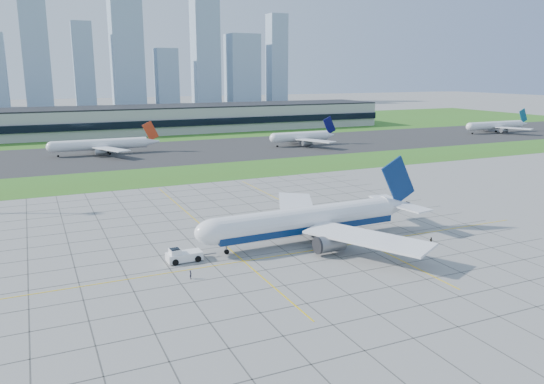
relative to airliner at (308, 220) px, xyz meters
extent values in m
plane|color=gray|center=(-7.22, -3.78, -4.67)|extent=(1400.00, 1400.00, 0.00)
cube|color=#3A691E|center=(-7.22, 86.22, -4.65)|extent=(700.00, 35.00, 0.04)
cube|color=#383838|center=(-7.22, 141.22, -4.64)|extent=(700.00, 75.00, 0.04)
cube|color=#3A691E|center=(-7.22, 251.22, -4.65)|extent=(700.00, 145.00, 0.04)
cube|color=#474744|center=(-55.22, 6.22, -4.65)|extent=(0.18, 130.00, 0.02)
cube|color=#474744|center=(-47.22, 6.22, -4.65)|extent=(0.18, 130.00, 0.02)
cube|color=#474744|center=(-39.22, 6.22, -4.65)|extent=(0.18, 130.00, 0.02)
cube|color=#474744|center=(-31.22, 6.22, -4.65)|extent=(0.18, 130.00, 0.02)
cube|color=#474744|center=(-23.22, 6.22, -4.65)|extent=(0.18, 130.00, 0.02)
cube|color=#474744|center=(-15.22, 6.22, -4.65)|extent=(0.18, 130.00, 0.02)
cube|color=#474744|center=(-7.22, 6.22, -4.65)|extent=(0.18, 130.00, 0.02)
cube|color=#474744|center=(0.78, 6.22, -4.65)|extent=(0.18, 130.00, 0.02)
cube|color=#474744|center=(8.78, 6.22, -4.65)|extent=(0.18, 130.00, 0.02)
cube|color=#474744|center=(16.78, 6.22, -4.65)|extent=(0.18, 130.00, 0.02)
cube|color=#474744|center=(24.78, 6.22, -4.65)|extent=(0.18, 130.00, 0.02)
cube|color=#474744|center=(32.78, 6.22, -4.65)|extent=(0.18, 130.00, 0.02)
cube|color=#474744|center=(40.78, 6.22, -4.65)|extent=(0.18, 130.00, 0.02)
cube|color=#474744|center=(-7.22, -43.78, -4.65)|extent=(110.00, 0.18, 0.02)
cube|color=#474744|center=(-7.22, -35.78, -4.65)|extent=(110.00, 0.18, 0.02)
cube|color=#474744|center=(-7.22, -27.78, -4.65)|extent=(110.00, 0.18, 0.02)
cube|color=#474744|center=(-7.22, -19.78, -4.65)|extent=(110.00, 0.18, 0.02)
cube|color=#474744|center=(-7.22, -11.78, -4.65)|extent=(110.00, 0.18, 0.02)
cube|color=#474744|center=(-7.22, -3.78, -4.65)|extent=(110.00, 0.18, 0.02)
cube|color=#474744|center=(-7.22, 4.22, -4.65)|extent=(110.00, 0.18, 0.02)
cube|color=#474744|center=(-7.22, 12.22, -4.65)|extent=(110.00, 0.18, 0.02)
cube|color=#474744|center=(-7.22, 20.22, -4.65)|extent=(110.00, 0.18, 0.02)
cube|color=#474744|center=(-7.22, 28.22, -4.65)|extent=(110.00, 0.18, 0.02)
cube|color=#474744|center=(-7.22, 36.22, -4.65)|extent=(110.00, 0.18, 0.02)
cube|color=#474744|center=(-7.22, 44.22, -4.65)|extent=(110.00, 0.18, 0.02)
cube|color=#474744|center=(-7.22, 52.22, -4.65)|extent=(110.00, 0.18, 0.02)
cube|color=#474744|center=(-7.22, 60.22, -4.65)|extent=(110.00, 0.18, 0.02)
cube|color=yellow|center=(-7.22, -5.78, -4.65)|extent=(120.00, 0.25, 0.03)
cube|color=yellow|center=(-17.22, 16.22, -4.65)|extent=(0.25, 100.00, 0.03)
cube|color=yellow|center=(10.78, 16.22, -4.65)|extent=(0.25, 100.00, 0.03)
cube|color=#B7B7B2|center=(32.78, 226.22, 2.83)|extent=(260.00, 42.00, 15.00)
cube|color=black|center=(32.78, 204.72, 2.33)|extent=(260.00, 1.00, 4.00)
cube|color=black|center=(32.78, 226.22, 10.73)|extent=(260.00, 42.00, 0.80)
cube|color=#91A8BE|center=(-39.22, 516.22, 54.33)|extent=(26.00, 23.40, 118.00)
cube|color=#91A8BE|center=(6.78, 516.22, 39.33)|extent=(20.00, 18.00, 88.00)
cube|color=#91A8BE|center=(52.78, 516.22, 70.33)|extent=(33.00, 29.70, 150.00)
cube|color=#91A8BE|center=(95.78, 516.22, 26.33)|extent=(24.00, 21.60, 62.00)
cube|color=#91A8BE|center=(142.78, 516.22, 59.33)|extent=(29.00, 26.10, 128.00)
cube|color=#91A8BE|center=(188.78, 516.22, 35.33)|extent=(36.00, 32.40, 80.00)
cube|color=#91A8BE|center=(234.78, 516.22, 47.83)|extent=(22.00, 19.80, 105.00)
cylinder|color=white|center=(-0.37, -0.01, 0.37)|extent=(41.48, 6.50, 5.39)
cube|color=navy|center=(-0.37, -0.01, -1.34)|extent=(41.47, 6.14, 1.44)
ellipsoid|color=white|center=(-21.04, -0.56, 0.37)|extent=(8.77, 5.62, 5.39)
cube|color=black|center=(-23.02, -0.62, 0.82)|extent=(2.05, 2.93, 0.54)
cone|color=white|center=(23.44, 0.63, 0.64)|extent=(7.33, 5.31, 5.12)
cube|color=navy|center=(23.89, 0.64, 6.66)|extent=(9.81, 0.71, 11.47)
cube|color=white|center=(4.63, 14.51, -0.53)|extent=(17.80, 26.26, 0.87)
cube|color=white|center=(5.40, -14.24, -0.53)|extent=(18.82, 26.06, 0.87)
cylinder|color=slate|center=(-0.63, 9.42, -2.33)|extent=(5.93, 3.57, 3.42)
cylinder|color=slate|center=(-0.12, -9.44, -2.33)|extent=(5.93, 3.57, 3.42)
cylinder|color=gray|center=(-18.79, -0.50, -3.50)|extent=(0.33, 0.33, 2.34)
cylinder|color=black|center=(-18.79, -0.50, -4.17)|extent=(1.00, 0.48, 0.99)
cylinder|color=black|center=(4.04, 2.99, -4.08)|extent=(1.20, 1.11, 1.17)
cylinder|color=black|center=(4.20, -2.76, -4.08)|extent=(1.20, 1.11, 1.17)
cube|color=white|center=(-27.58, -0.95, -3.66)|extent=(6.78, 3.30, 1.56)
cube|color=white|center=(-29.36, -1.00, -2.55)|extent=(2.07, 2.51, 1.23)
cube|color=black|center=(-29.36, -1.00, -2.32)|extent=(1.84, 2.28, 0.78)
cube|color=gray|center=(-22.78, -0.82, -4.00)|extent=(3.35, 0.29, 0.20)
cylinder|color=black|center=(-29.85, 0.44, -4.05)|extent=(1.24, 0.59, 1.23)
cylinder|color=black|center=(-29.77, -2.46, -4.05)|extent=(1.24, 0.59, 1.23)
cylinder|color=black|center=(-25.38, 0.56, -4.05)|extent=(1.24, 0.59, 1.23)
cylinder|color=black|center=(-25.31, -2.34, -4.05)|extent=(1.24, 0.59, 1.23)
imported|color=black|center=(-29.00, -10.23, -3.87)|extent=(0.55, 0.68, 1.60)
imported|color=black|center=(22.86, -12.72, -3.89)|extent=(0.96, 0.93, 1.55)
cylinder|color=white|center=(-24.46, 147.09, -0.17)|extent=(40.08, 4.80, 4.80)
cube|color=red|center=(-2.20, 147.09, 4.83)|extent=(7.46, 0.40, 9.15)
cube|color=white|center=(-21.68, 158.09, -0.97)|extent=(13.89, 20.66, 0.40)
cube|color=white|center=(-21.68, 136.09, -0.97)|extent=(13.89, 20.66, 0.40)
cylinder|color=black|center=(-21.12, 149.29, -4.17)|extent=(1.00, 1.00, 1.00)
cylinder|color=black|center=(-21.12, 144.89, -4.17)|extent=(1.00, 1.00, 1.00)
cylinder|color=white|center=(69.61, 135.91, -0.17)|extent=(29.07, 4.80, 4.80)
cube|color=#060642|center=(85.77, 135.91, 4.83)|extent=(7.46, 0.40, 9.15)
cube|color=white|center=(71.63, 146.91, -0.97)|extent=(13.89, 20.66, 0.40)
cube|color=white|center=(71.63, 124.91, -0.97)|extent=(13.89, 20.66, 0.40)
cylinder|color=black|center=(72.04, 138.11, -4.17)|extent=(1.00, 1.00, 1.00)
cylinder|color=black|center=(72.04, 133.71, -4.17)|extent=(1.00, 1.00, 1.00)
cylinder|color=white|center=(202.73, 137.97, -0.17)|extent=(40.52, 4.80, 4.80)
cube|color=#0C5473|center=(225.25, 137.97, 4.83)|extent=(7.46, 0.40, 9.15)
cube|color=white|center=(205.55, 148.97, -0.97)|extent=(13.89, 20.66, 0.40)
cube|color=white|center=(205.55, 126.97, -0.97)|extent=(13.89, 20.66, 0.40)
cylinder|color=black|center=(206.11, 140.17, -4.17)|extent=(1.00, 1.00, 1.00)
cylinder|color=black|center=(206.11, 135.77, -4.17)|extent=(1.00, 1.00, 1.00)
camera|label=1|loc=(-52.59, -96.12, 31.03)|focal=35.00mm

